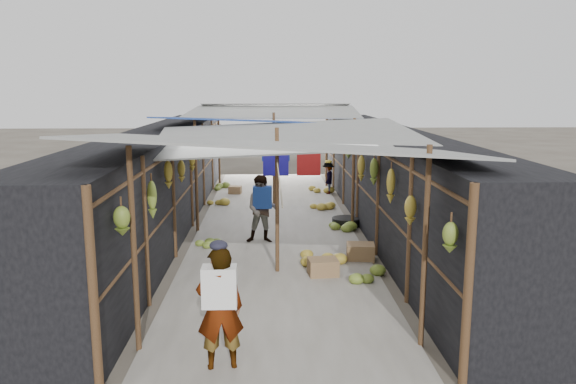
{
  "coord_description": "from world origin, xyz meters",
  "views": [
    {
      "loc": [
        -0.14,
        -6.68,
        3.27
      ],
      "look_at": [
        0.23,
        4.18,
        1.25
      ],
      "focal_mm": 35.0,
      "sensor_mm": 36.0,
      "label": 1
    }
  ],
  "objects": [
    {
      "name": "stall_left",
      "position": [
        -2.7,
        6.5,
        1.15
      ],
      "size": [
        1.4,
        15.0,
        2.3
      ],
      "primitive_type": "cube",
      "color": "black",
      "rests_on": "ground"
    },
    {
      "name": "shopper_blue",
      "position": [
        -0.28,
        4.98,
        0.73
      ],
      "size": [
        0.73,
        0.58,
        1.46
      ],
      "primitive_type": "imported",
      "rotation": [
        0.0,
        0.0,
        -0.04
      ],
      "color": "#1F519D",
      "rests_on": "ground"
    },
    {
      "name": "market_canopy",
      "position": [
        0.03,
        6.85,
        2.41
      ],
      "size": [
        5.62,
        15.2,
        2.77
      ],
      "color": "brown",
      "rests_on": "ground"
    },
    {
      "name": "vendor_elderly",
      "position": [
        -0.72,
        -0.5,
        0.75
      ],
      "size": [
        0.6,
        0.44,
        1.5
      ],
      "primitive_type": "imported",
      "rotation": [
        0.0,
        0.0,
        3.31
      ],
      "color": "silver",
      "rests_on": "ground"
    },
    {
      "name": "crate_mid",
      "position": [
        1.61,
        3.68,
        0.16
      ],
      "size": [
        0.57,
        0.48,
        0.32
      ],
      "primitive_type": "cube",
      "rotation": [
        0.0,
        0.0,
        -0.12
      ],
      "color": "#98744D",
      "rests_on": "ground"
    },
    {
      "name": "crate_near",
      "position": [
        0.8,
        2.77,
        0.15
      ],
      "size": [
        0.55,
        0.45,
        0.31
      ],
      "primitive_type": "cube",
      "rotation": [
        0.0,
        0.0,
        0.09
      ],
      "color": "#98744D",
      "rests_on": "ground"
    },
    {
      "name": "hanging_bananas",
      "position": [
        0.0,
        6.96,
        1.64
      ],
      "size": [
        3.96,
        14.47,
        0.82
      ],
      "color": "olive",
      "rests_on": "ground"
    },
    {
      "name": "stall_right",
      "position": [
        2.7,
        6.5,
        1.15
      ],
      "size": [
        1.4,
        15.0,
        2.3
      ],
      "primitive_type": "cube",
      "color": "black",
      "rests_on": "ground"
    },
    {
      "name": "ground",
      "position": [
        0.0,
        0.0,
        0.0
      ],
      "size": [
        80.0,
        80.0,
        0.0
      ],
      "primitive_type": "plane",
      "color": "#6B6356",
      "rests_on": "ground"
    },
    {
      "name": "aisle_slab",
      "position": [
        0.0,
        6.5,
        0.01
      ],
      "size": [
        3.6,
        16.0,
        0.02
      ],
      "primitive_type": "cube",
      "color": "#9E998E",
      "rests_on": "ground"
    },
    {
      "name": "black_basin",
      "position": [
        1.7,
        6.39,
        0.1
      ],
      "size": [
        0.67,
        0.67,
        0.2
      ],
      "primitive_type": "cylinder",
      "color": "black",
      "rests_on": "ground"
    },
    {
      "name": "crate_back",
      "position": [
        -1.2,
        10.6,
        0.12
      ],
      "size": [
        0.43,
        0.36,
        0.25
      ],
      "primitive_type": "cube",
      "rotation": [
        0.0,
        0.0,
        -0.11
      ],
      "color": "#98744D",
      "rests_on": "ground"
    },
    {
      "name": "floor_bananas",
      "position": [
        0.53,
        6.74,
        0.16
      ],
      "size": [
        3.92,
        9.36,
        0.36
      ],
      "color": "#A48A2A",
      "rests_on": "ground"
    },
    {
      "name": "vendor_seated",
      "position": [
        1.7,
        10.5,
        0.51
      ],
      "size": [
        0.52,
        0.72,
        1.01
      ],
      "primitive_type": "imported",
      "rotation": [
        0.0,
        0.0,
        -1.82
      ],
      "color": "#514D46",
      "rests_on": "ground"
    }
  ]
}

